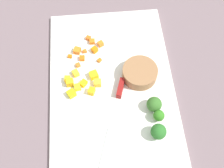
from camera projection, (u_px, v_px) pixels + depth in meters
The scene contains 26 objects.
ground_plane at pixel (112, 88), 0.85m from camera, with size 4.00×4.00×0.00m, color slate.
cutting_board at pixel (112, 87), 0.85m from camera, with size 0.55×0.35×0.01m, color white.
prep_bowl at pixel (140, 73), 0.84m from camera, with size 0.10×0.10×0.03m, color #9A6A44.
chef_knife at pixel (115, 114), 0.79m from camera, with size 0.32×0.11×0.02m.
carrot_dice_0 at pixel (82, 58), 0.88m from camera, with size 0.01×0.02×0.01m, color orange.
carrot_dice_1 at pixel (95, 50), 0.89m from camera, with size 0.02×0.02×0.02m, color orange.
carrot_dice_2 at pixel (85, 51), 0.89m from camera, with size 0.01×0.01×0.01m, color orange.
carrot_dice_3 at pixel (70, 56), 0.88m from camera, with size 0.01×0.01×0.01m, color orange.
carrot_dice_4 at pixel (77, 51), 0.89m from camera, with size 0.02×0.02×0.02m, color orange.
carrot_dice_5 at pixel (99, 60), 0.88m from camera, with size 0.01×0.01×0.01m, color orange.
carrot_dice_6 at pixel (101, 44), 0.90m from camera, with size 0.02×0.02×0.01m, color orange.
carrot_dice_7 at pixel (88, 38), 0.91m from camera, with size 0.01×0.01×0.01m, color orange.
carrot_dice_8 at pixel (92, 42), 0.91m from camera, with size 0.02×0.02×0.01m, color orange.
carrot_dice_9 at pixel (78, 65), 0.87m from camera, with size 0.01×0.01×0.01m, color orange.
pepper_dice_0 at pixel (71, 94), 0.82m from camera, with size 0.02×0.02×0.02m, color yellow.
pepper_dice_1 at pixel (98, 83), 0.84m from camera, with size 0.02×0.02×0.02m, color yellow.
pepper_dice_2 at pixel (83, 83), 0.84m from camera, with size 0.02×0.02×0.01m, color yellow.
pepper_dice_3 at pixel (77, 88), 0.83m from camera, with size 0.02×0.02×0.01m, color yellow.
pepper_dice_4 at pixel (76, 73), 0.85m from camera, with size 0.02×0.02×0.01m, color yellow.
pepper_dice_5 at pixel (92, 91), 0.82m from camera, with size 0.02×0.02×0.02m, color yellow.
pepper_dice_6 at pixel (70, 83), 0.83m from camera, with size 0.02×0.02×0.02m, color yellow.
pepper_dice_7 at pixel (94, 75), 0.85m from camera, with size 0.02×0.02×0.02m, color yellow.
pepper_dice_8 at pixel (67, 79), 0.84m from camera, with size 0.02×0.02×0.02m, color yellow.
broccoli_floret_0 at pixel (159, 116), 0.78m from camera, with size 0.03×0.03×0.04m.
broccoli_floret_1 at pixel (154, 104), 0.79m from camera, with size 0.04×0.04×0.04m.
broccoli_floret_2 at pixel (158, 132), 0.75m from camera, with size 0.04×0.04×0.05m.
Camera 1 is at (-0.40, 0.04, 0.75)m, focal length 47.42 mm.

